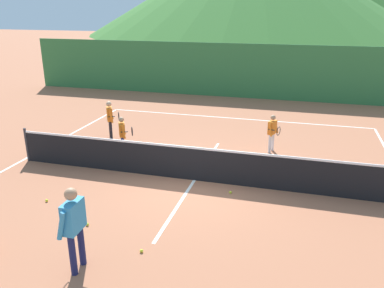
{
  "coord_description": "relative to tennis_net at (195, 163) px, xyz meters",
  "views": [
    {
      "loc": [
        2.56,
        -9.4,
        4.52
      ],
      "look_at": [
        -0.09,
        0.07,
        1.02
      ],
      "focal_mm": 36.39,
      "sensor_mm": 36.0,
      "label": 1
    }
  ],
  "objects": [
    {
      "name": "tennis_net",
      "position": [
        0.0,
        0.0,
        0.0
      ],
      "size": [
        10.72,
        0.08,
        1.05
      ],
      "color": "#333338",
      "rests_on": "ground"
    },
    {
      "name": "student_0",
      "position": [
        -3.83,
        2.64,
        0.32
      ],
      "size": [
        0.64,
        0.56,
        1.37
      ],
      "color": "black",
      "rests_on": "ground"
    },
    {
      "name": "line_sideline_west",
      "position": [
        -5.53,
        0.0,
        -0.5
      ],
      "size": [
        0.08,
        12.95,
        0.01
      ],
      "primitive_type": "cube",
      "color": "white",
      "rests_on": "ground"
    },
    {
      "name": "line_service_center",
      "position": [
        0.0,
        0.0,
        -0.5
      ],
      "size": [
        0.08,
        6.31,
        0.01
      ],
      "primitive_type": "cube",
      "color": "white",
      "rests_on": "ground"
    },
    {
      "name": "instructor",
      "position": [
        -1.03,
        -4.25,
        0.48
      ],
      "size": [
        0.44,
        0.74,
        1.63
      ],
      "color": "#191E4C",
      "rests_on": "ground"
    },
    {
      "name": "student_2",
      "position": [
        1.84,
        2.83,
        0.25
      ],
      "size": [
        0.41,
        0.68,
        1.24
      ],
      "color": "silver",
      "rests_on": "ground"
    },
    {
      "name": "windscreen_fence",
      "position": [
        0.0,
        10.56,
        0.88
      ],
      "size": [
        24.34,
        0.08,
        2.76
      ],
      "primitive_type": "cube",
      "color": "#33753D",
      "rests_on": "ground"
    },
    {
      "name": "tennis_ball_2",
      "position": [
        -0.11,
        -3.49,
        -0.47
      ],
      "size": [
        0.07,
        0.07,
        0.07
      ],
      "primitive_type": "sphere",
      "color": "yellow",
      "rests_on": "ground"
    },
    {
      "name": "tennis_ball_3",
      "position": [
        -1.63,
        -2.9,
        -0.47
      ],
      "size": [
        0.07,
        0.07,
        0.07
      ],
      "primitive_type": "sphere",
      "color": "yellow",
      "rests_on": "ground"
    },
    {
      "name": "tennis_ball_5",
      "position": [
        -3.16,
        -2.18,
        -0.47
      ],
      "size": [
        0.07,
        0.07,
        0.07
      ],
      "primitive_type": "sphere",
      "color": "yellow",
      "rests_on": "ground"
    },
    {
      "name": "ground_plane",
      "position": [
        0.0,
        0.0,
        -0.5
      ],
      "size": [
        120.0,
        120.0,
        0.0
      ],
      "primitive_type": "plane",
      "color": "#A86647"
    },
    {
      "name": "tennis_ball_0",
      "position": [
        1.1,
        -0.53,
        -0.47
      ],
      "size": [
        0.07,
        0.07,
        0.07
      ],
      "primitive_type": "sphere",
      "color": "yellow",
      "rests_on": "ground"
    },
    {
      "name": "student_1",
      "position": [
        -2.73,
        1.31,
        0.25
      ],
      "size": [
        0.61,
        0.51,
        1.25
      ],
      "color": "navy",
      "rests_on": "ground"
    },
    {
      "name": "line_baseline_far",
      "position": [
        0.0,
        6.49,
        -0.5
      ],
      "size": [
        11.07,
        0.08,
        0.01
      ],
      "primitive_type": "cube",
      "color": "white",
      "rests_on": "ground"
    }
  ]
}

